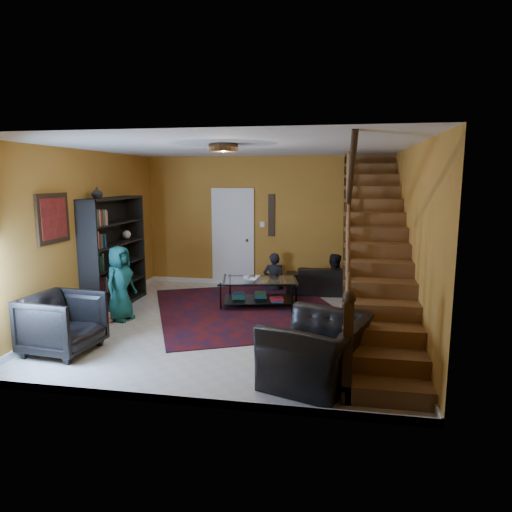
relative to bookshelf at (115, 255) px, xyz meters
The scene contains 21 objects.
floor 2.66m from the bookshelf, 14.01° to the right, with size 5.50×5.50×0.00m, color beige.
room 1.59m from the bookshelf, 34.27° to the left, with size 5.50×5.50×5.50m.
staircase 4.59m from the bookshelf, ahead, with size 0.95×5.02×3.18m.
bookshelf is the anchor object (origin of this frame).
door 2.73m from the bookshelf, 51.26° to the left, with size 0.82×0.05×2.05m, color silver.
framed_picture 1.70m from the bookshelf, 96.28° to the right, with size 0.04×0.74×0.74m, color maroon.
wall_hanging 3.38m from the bookshelf, 39.82° to the left, with size 0.14×0.03×0.90m, color black.
ceiling_fixture 3.30m from the bookshelf, 30.20° to the right, with size 0.40×0.40×0.10m, color #3F2814.
rug 2.61m from the bookshelf, ahead, with size 3.10×3.54×0.02m, color #4C0E0D.
sofa 4.31m from the bookshelf, 23.53° to the left, with size 1.91×0.75×0.56m, color black.
armchair_left 2.32m from the bookshelf, 80.92° to the right, with size 0.87×0.89×0.81m, color black.
armchair_right 4.59m from the bookshelf, 34.07° to the right, with size 1.17×1.02×0.76m, color black.
person_adult_a 3.29m from the bookshelf, 33.23° to the left, with size 0.45×0.30×1.25m, color black.
person_adult_b 4.35m from the bookshelf, 24.14° to the left, with size 0.61×0.48×1.26m, color black.
person_child 0.94m from the bookshelf, 58.54° to the right, with size 0.61×0.40×1.25m, color #165552.
coffee_table 2.71m from the bookshelf, ahead, with size 1.47×1.05×0.51m.
cup_a 2.43m from the bookshelf, ahead, with size 0.12×0.12×0.09m, color #999999.
cup_b 2.63m from the bookshelf, ahead, with size 0.10×0.10×0.09m, color #999999.
bowl 2.51m from the bookshelf, ahead, with size 0.23×0.23×0.06m, color #999999.
vase 1.24m from the bookshelf, 90.00° to the right, with size 0.18×0.18×0.19m, color #999999.
popcorn_bucket 1.30m from the bookshelf, 71.60° to the right, with size 0.14×0.14×0.16m, color red.
Camera 1 is at (1.56, -6.96, 2.33)m, focal length 32.00 mm.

